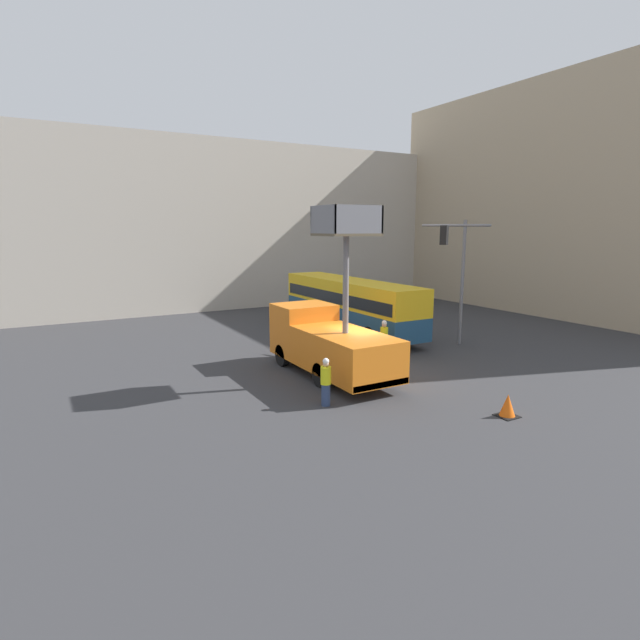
% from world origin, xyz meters
% --- Properties ---
extents(ground_plane, '(120.00, 120.00, 0.00)m').
position_xyz_m(ground_plane, '(0.00, 0.00, 0.00)').
color(ground_plane, '#333335').
extents(building_backdrop_far, '(44.00, 10.00, 12.83)m').
position_xyz_m(building_backdrop_far, '(0.00, 24.68, 6.42)').
color(building_backdrop_far, '#BCB2A3').
rests_on(building_backdrop_far, ground_plane).
extents(building_backdrop_side, '(10.00, 28.00, 16.55)m').
position_xyz_m(building_backdrop_side, '(24.16, 6.66, 8.28)').
color(building_backdrop_side, tan).
rests_on(building_backdrop_side, ground_plane).
extents(utility_truck, '(2.56, 7.19, 7.12)m').
position_xyz_m(utility_truck, '(-1.26, 0.90, 1.54)').
color(utility_truck, orange).
rests_on(utility_truck, ground_plane).
extents(city_bus, '(2.46, 11.85, 3.22)m').
position_xyz_m(city_bus, '(4.34, 7.85, 1.90)').
color(city_bus, navy).
rests_on(city_bus, ground_plane).
extents(traffic_light_pole, '(3.33, 3.08, 6.69)m').
position_xyz_m(traffic_light_pole, '(6.92, 1.82, 4.50)').
color(traffic_light_pole, slate).
rests_on(traffic_light_pole, ground_plane).
extents(road_worker_near_truck, '(0.38, 0.38, 1.76)m').
position_xyz_m(road_worker_near_truck, '(-3.30, -2.36, 0.87)').
color(road_worker_near_truck, navy).
rests_on(road_worker_near_truck, ground_plane).
extents(road_worker_directing, '(0.38, 0.38, 1.90)m').
position_xyz_m(road_worker_directing, '(2.45, 1.90, 0.96)').
color(road_worker_directing, navy).
rests_on(road_worker_directing, ground_plane).
extents(traffic_cone_near_truck, '(0.68, 0.68, 0.78)m').
position_xyz_m(traffic_cone_near_truck, '(1.51, -6.29, 0.37)').
color(traffic_cone_near_truck, black).
rests_on(traffic_cone_near_truck, ground_plane).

